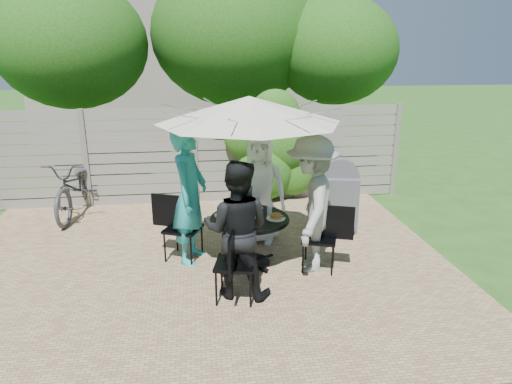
{
  "coord_description": "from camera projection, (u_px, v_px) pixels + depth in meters",
  "views": [
    {
      "loc": [
        0.04,
        -5.55,
        2.89
      ],
      "look_at": [
        0.83,
        0.4,
        0.99
      ],
      "focal_mm": 32.0,
      "sensor_mm": 36.0,
      "label": 1
    }
  ],
  "objects": [
    {
      "name": "coffee_cup",
      "position": [
        259.0,
        208.0,
        6.35
      ],
      "size": [
        0.08,
        0.08,
        0.12
      ],
      "primitive_type": "cylinder",
      "color": "#C6B293",
      "rests_on": "patio_table"
    },
    {
      "name": "chair_right",
      "position": [
        320.0,
        250.0,
        6.15
      ],
      "size": [
        0.71,
        0.57,
        0.93
      ],
      "rotation": [
        0.0,
        0.0,
        2.8
      ],
      "color": "black",
      "rests_on": "ground"
    },
    {
      "name": "person_back",
      "position": [
        259.0,
        188.0,
        6.91
      ],
      "size": [
        0.96,
        0.76,
        1.71
      ],
      "primitive_type": "imported",
      "rotation": [
        0.0,
        0.0,
        5.99
      ],
      "color": "white",
      "rests_on": "ground"
    },
    {
      "name": "plate_front",
      "position": [
        244.0,
        225.0,
        5.83
      ],
      "size": [
        0.26,
        0.26,
        0.06
      ],
      "color": "white",
      "rests_on": "patio_table"
    },
    {
      "name": "backyard_envelope",
      "position": [
        194.0,
        57.0,
        15.06
      ],
      "size": [
        60.0,
        60.0,
        5.0
      ],
      "color": "#2A4E18",
      "rests_on": "ground"
    },
    {
      "name": "plate_left",
      "position": [
        224.0,
        214.0,
        6.22
      ],
      "size": [
        0.26,
        0.26,
        0.06
      ],
      "color": "white",
      "rests_on": "patio_table"
    },
    {
      "name": "bbq_grill",
      "position": [
        339.0,
        198.0,
        7.42
      ],
      "size": [
        0.68,
        0.57,
        1.22
      ],
      "rotation": [
        0.0,
        0.0,
        -0.22
      ],
      "color": "#505055",
      "rests_on": "ground"
    },
    {
      "name": "chair_back",
      "position": [
        260.0,
        221.0,
        7.21
      ],
      "size": [
        0.55,
        0.68,
        0.89
      ],
      "rotation": [
        0.0,
        0.0,
        4.35
      ],
      "color": "black",
      "rests_on": "ground"
    },
    {
      "name": "glass_right",
      "position": [
        270.0,
        211.0,
        6.21
      ],
      "size": [
        0.07,
        0.07,
        0.14
      ],
      "primitive_type": "cylinder",
      "color": "silver",
      "rests_on": "patio_table"
    },
    {
      "name": "plate_back",
      "position": [
        254.0,
        207.0,
        6.51
      ],
      "size": [
        0.26,
        0.26,
        0.06
      ],
      "color": "white",
      "rests_on": "patio_table"
    },
    {
      "name": "umbrella",
      "position": [
        249.0,
        110.0,
        5.74
      ],
      "size": [
        2.98,
        2.98,
        2.32
      ],
      "rotation": [
        0.0,
        0.0,
        -0.3
      ],
      "color": "silver",
      "rests_on": "ground"
    },
    {
      "name": "person_right",
      "position": [
        312.0,
        205.0,
        5.98
      ],
      "size": [
        1.01,
        1.35,
        1.85
      ],
      "primitive_type": "imported",
      "rotation": [
        0.0,
        0.0,
        4.42
      ],
      "color": "#9A9A96",
      "rests_on": "ground"
    },
    {
      "name": "chair_left",
      "position": [
        183.0,
        240.0,
        6.45
      ],
      "size": [
        0.73,
        0.6,
        0.95
      ],
      "rotation": [
        0.0,
        0.0,
        5.88
      ],
      "color": "black",
      "rests_on": "ground"
    },
    {
      "name": "person_front",
      "position": [
        237.0,
        230.0,
        5.35
      ],
      "size": [
        0.97,
        0.85,
        1.69
      ],
      "primitive_type": "imported",
      "rotation": [
        0.0,
        0.0,
        2.85
      ],
      "color": "black",
      "rests_on": "ground"
    },
    {
      "name": "syrup_jug",
      "position": [
        246.0,
        210.0,
        6.21
      ],
      "size": [
        0.09,
        0.09,
        0.16
      ],
      "primitive_type": "cylinder",
      "color": "#59280C",
      "rests_on": "patio_table"
    },
    {
      "name": "glass_front",
      "position": [
        254.0,
        220.0,
        5.89
      ],
      "size": [
        0.07,
        0.07,
        0.14
      ],
      "primitive_type": "cylinder",
      "color": "silver",
      "rests_on": "patio_table"
    },
    {
      "name": "glass_left",
      "position": [
        229.0,
        214.0,
        6.1
      ],
      "size": [
        0.07,
        0.07,
        0.14
      ],
      "primitive_type": "cylinder",
      "color": "silver",
      "rests_on": "patio_table"
    },
    {
      "name": "patio_table",
      "position": [
        250.0,
        232.0,
        6.24
      ],
      "size": [
        1.33,
        1.33,
        0.7
      ],
      "rotation": [
        0.0,
        0.0,
        -0.3
      ],
      "color": "black",
      "rests_on": "ground"
    },
    {
      "name": "person_left",
      "position": [
        190.0,
        196.0,
        6.23
      ],
      "size": [
        0.64,
        0.8,
        1.92
      ],
      "primitive_type": "imported",
      "rotation": [
        0.0,
        0.0,
        7.56
      ],
      "color": "teal",
      "rests_on": "ground"
    },
    {
      "name": "plate_right",
      "position": [
        276.0,
        217.0,
        6.11
      ],
      "size": [
        0.26,
        0.26,
        0.06
      ],
      "color": "white",
      "rests_on": "patio_table"
    },
    {
      "name": "bicycle",
      "position": [
        77.0,
        186.0,
        8.14
      ],
      "size": [
        0.89,
        2.06,
        1.05
      ],
      "primitive_type": "imported",
      "rotation": [
        0.0,
        0.0,
        -0.1
      ],
      "color": "#333338",
      "rests_on": "ground"
    },
    {
      "name": "chair_front",
      "position": [
        235.0,
        278.0,
        5.39
      ],
      "size": [
        0.55,
        0.73,
        0.96
      ],
      "rotation": [
        0.0,
        0.0,
        1.35
      ],
      "color": "black",
      "rests_on": "ground"
    }
  ]
}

